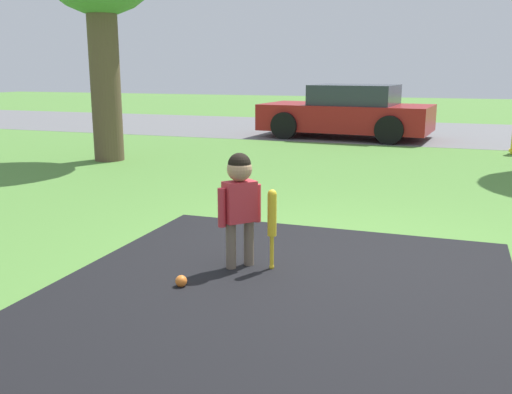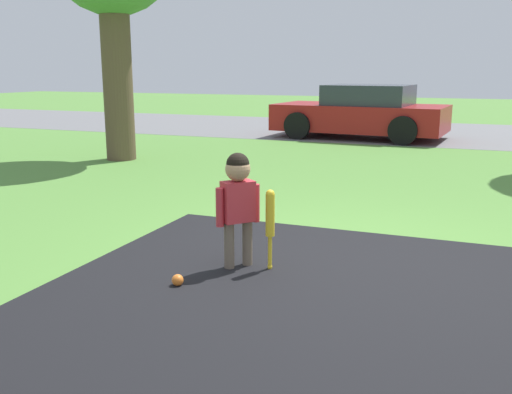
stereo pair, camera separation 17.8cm
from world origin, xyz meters
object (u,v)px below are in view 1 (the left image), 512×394
Objects in this scene: child at (240,194)px; sports_ball at (181,281)px; baseball_bat at (272,218)px; parked_car at (348,112)px.

sports_ball is (-0.26, -0.57, -0.58)m from child.
baseball_bat is 9.53m from parked_car.
sports_ball is 0.02× the size of parked_car.
baseball_bat is at bearing 49.07° from sports_ball.
child reaches higher than sports_ball.
child reaches higher than baseball_bat.
baseball_bat is 7.45× the size of sports_ball.
child is at bearing 65.38° from sports_ball.
sports_ball is 10.10m from parked_car.
baseball_bat is 0.16× the size of parked_car.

